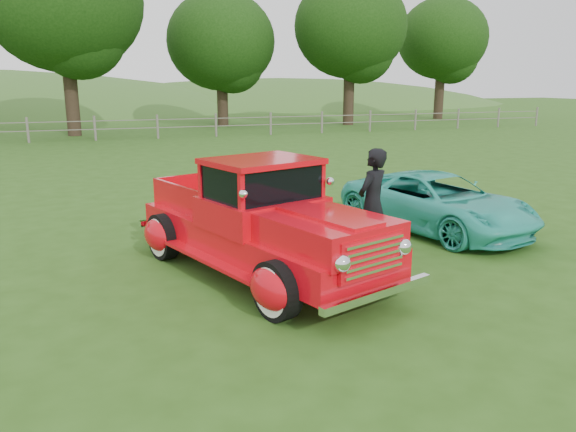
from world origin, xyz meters
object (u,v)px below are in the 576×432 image
object	(u,v)px
tree_mid_east	(350,27)
teal_sedan	(437,202)
tree_near_west	(63,0)
red_pickup	(260,223)
tree_near_east	(221,41)
tree_far_east	(443,39)
man	(372,203)

from	to	relation	value
tree_mid_east	teal_sedan	distance (m)	27.52
tree_near_west	red_pickup	world-z (taller)	tree_near_west
tree_near_west	tree_mid_east	distance (m)	17.13
red_pickup	tree_near_east	bearing A→B (deg)	59.37
tree_near_west	tree_near_east	world-z (taller)	tree_near_west
tree_near_west	red_pickup	bearing A→B (deg)	-82.99
tree_far_east	red_pickup	xyz separation A→B (m)	(-23.01, -29.29, -5.06)
teal_sedan	man	size ratio (longest dim) A/B	2.23
tree_mid_east	man	xyz separation A→B (m)	(-11.98, -26.01, -5.27)
tree_mid_east	tree_far_east	world-z (taller)	tree_mid_east
tree_near_east	teal_sedan	bearing A→B (deg)	-94.27
tree_far_east	tree_mid_east	bearing A→B (deg)	-161.57
tree_near_east	teal_sedan	xyz separation A→B (m)	(-2.02, -27.01, -4.69)
tree_near_west	man	xyz separation A→B (m)	(5.02, -24.01, -5.89)
tree_near_west	red_pickup	size ratio (longest dim) A/B	1.97
tree_near_west	tree_mid_east	world-z (taller)	tree_near_west
tree_mid_east	teal_sedan	size ratio (longest dim) A/B	2.34
tree_near_west	tree_far_east	distance (m)	26.49
red_pickup	teal_sedan	world-z (taller)	red_pickup
man	tree_near_west	bearing A→B (deg)	-109.61
tree_near_east	tree_far_east	size ratio (longest dim) A/B	0.94
tree_mid_east	teal_sedan	bearing A→B (deg)	-111.83
tree_far_east	teal_sedan	size ratio (longest dim) A/B	2.19
tree_near_east	man	distance (m)	28.62
teal_sedan	tree_near_west	bearing A→B (deg)	92.46
tree_near_west	teal_sedan	distance (m)	24.84
tree_near_east	tree_far_east	world-z (taller)	tree_far_east
tree_near_west	man	size ratio (longest dim) A/B	5.76
tree_near_west	tree_far_east	world-z (taller)	tree_near_west
red_pickup	man	world-z (taller)	man
tree_near_east	teal_sedan	size ratio (longest dim) A/B	2.06
tree_near_west	tree_far_east	size ratio (longest dim) A/B	1.18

